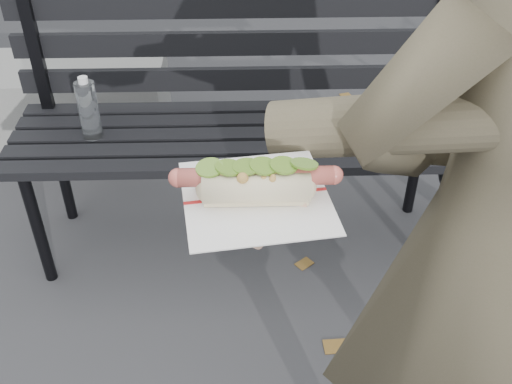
# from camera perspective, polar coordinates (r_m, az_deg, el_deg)

# --- Properties ---
(park_bench) EXTENTS (1.50, 0.44, 0.88)m
(park_bench) POSITION_cam_1_polar(r_m,az_deg,el_deg) (2.02, -2.00, 7.79)
(park_bench) COLOR black
(park_bench) RESTS_ON ground
(concrete_block) EXTENTS (1.20, 0.40, 0.40)m
(concrete_block) POSITION_cam_1_polar(r_m,az_deg,el_deg) (2.88, -20.62, 7.49)
(concrete_block) COLOR slate
(concrete_block) RESTS_ON ground
(person) EXTENTS (0.64, 0.46, 1.64)m
(person) POSITION_cam_1_polar(r_m,az_deg,el_deg) (1.10, 21.96, -5.14)
(person) COLOR #484430
(person) RESTS_ON ground
(held_hotdog) EXTENTS (0.64, 0.32, 0.20)m
(held_hotdog) POSITION_cam_1_polar(r_m,az_deg,el_deg) (0.85, 13.43, 4.94)
(held_hotdog) COLOR #484430
(fallen_leaves) EXTENTS (4.35, 3.19, 0.00)m
(fallen_leaves) POSITION_cam_1_polar(r_m,az_deg,el_deg) (1.85, 4.29, -17.61)
(fallen_leaves) COLOR brown
(fallen_leaves) RESTS_ON ground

